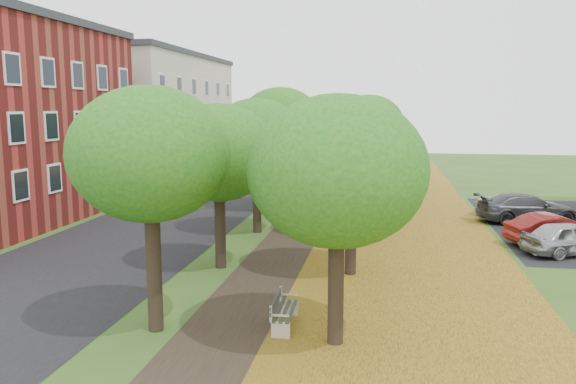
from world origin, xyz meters
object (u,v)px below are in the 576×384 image
at_px(car_grey, 527,208).
at_px(car_white, 522,206).
at_px(car_silver, 571,238).
at_px(bench, 283,311).
at_px(car_red, 555,230).

xyz_separation_m(car_grey, car_white, (0.00, 1.17, -0.11)).
xyz_separation_m(car_silver, car_grey, (-0.18, 6.49, 0.06)).
bearing_deg(bench, car_silver, -48.68).
bearing_deg(car_red, car_white, -17.41).
distance_m(bench, car_silver, 13.76).
height_order(car_silver, car_red, car_silver).
bearing_deg(car_red, car_grey, -17.41).
relative_size(car_grey, car_white, 1.13).
bearing_deg(car_white, car_red, -158.36).
bearing_deg(car_red, car_silver, 169.52).
distance_m(car_silver, car_white, 7.66).
bearing_deg(car_grey, car_red, 168.09).
bearing_deg(car_silver, bench, 109.65).
bearing_deg(bench, car_white, -31.75).
bearing_deg(car_silver, car_white, -21.89).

